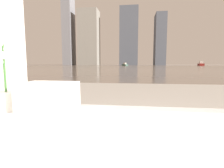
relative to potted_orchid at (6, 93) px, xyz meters
The scene contains 9 objects.
potted_orchid is the anchor object (origin of this frame).
towel_stack 0.25m from the potted_orchid, ahead, with size 0.29×0.21×0.16m.
harbor_water 61.22m from the potted_orchid, 89.52° to the left, with size 180.00×110.00×0.01m.
harbor_boat_0 76.92m from the potted_orchid, 92.75° to the left, with size 2.96×3.64×1.33m.
harbor_boat_4 86.67m from the potted_orchid, 69.92° to the left, with size 2.74×5.74×2.07m.
skyline_tower_0 129.62m from the potted_orchid, 110.88° to the left, with size 6.09×10.29×66.47m.
skyline_tower_1 122.40m from the potted_orchid, 104.60° to the left, with size 13.22×11.45×36.51m.
skyline_tower_2 118.66m from the potted_orchid, 91.73° to the left, with size 11.94×7.86×37.49m.
skyline_tower_3 119.37m from the potted_orchid, 82.04° to the left, with size 6.56×13.11×32.30m.
Camera 1 is at (0.21, -0.11, 0.79)m, focal length 28.00 mm.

